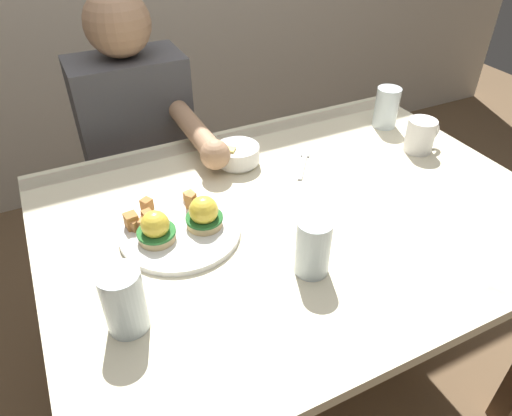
{
  "coord_description": "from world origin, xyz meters",
  "views": [
    {
      "loc": [
        -0.49,
        -0.76,
        1.42
      ],
      "look_at": [
        -0.11,
        0.0,
        0.78
      ],
      "focal_mm": 32.64,
      "sensor_mm": 36.0,
      "label": 1
    }
  ],
  "objects_px": {
    "eggs_benedict_plate": "(180,226)",
    "fruit_bowl": "(237,155)",
    "dining_table": "(296,242)",
    "water_glass_extra": "(125,304)",
    "water_glass_near": "(313,250)",
    "diner_person": "(142,150)",
    "water_glass_far": "(386,110)",
    "coffee_mug": "(421,134)",
    "fork": "(303,162)"
  },
  "relations": [
    {
      "from": "dining_table",
      "to": "fork",
      "type": "xyz_separation_m",
      "value": [
        0.12,
        0.18,
        0.11
      ]
    },
    {
      "from": "fork",
      "to": "water_glass_extra",
      "type": "bearing_deg",
      "value": -148.97
    },
    {
      "from": "eggs_benedict_plate",
      "to": "fruit_bowl",
      "type": "xyz_separation_m",
      "value": [
        0.24,
        0.22,
        0.01
      ]
    },
    {
      "from": "fruit_bowl",
      "to": "fork",
      "type": "distance_m",
      "value": 0.19
    },
    {
      "from": "water_glass_extra",
      "to": "fruit_bowl",
      "type": "bearing_deg",
      "value": 46.1
    },
    {
      "from": "water_glass_extra",
      "to": "water_glass_far",
      "type": "bearing_deg",
      "value": 25.02
    },
    {
      "from": "eggs_benedict_plate",
      "to": "water_glass_far",
      "type": "distance_m",
      "value": 0.78
    },
    {
      "from": "dining_table",
      "to": "eggs_benedict_plate",
      "type": "height_order",
      "value": "eggs_benedict_plate"
    },
    {
      "from": "coffee_mug",
      "to": "fork",
      "type": "height_order",
      "value": "coffee_mug"
    },
    {
      "from": "water_glass_far",
      "to": "water_glass_near",
      "type": "bearing_deg",
      "value": -140.38
    },
    {
      "from": "water_glass_far",
      "to": "fork",
      "type": "bearing_deg",
      "value": -166.39
    },
    {
      "from": "fork",
      "to": "water_glass_extra",
      "type": "relative_size",
      "value": 1.03
    },
    {
      "from": "water_glass_near",
      "to": "diner_person",
      "type": "distance_m",
      "value": 0.82
    },
    {
      "from": "eggs_benedict_plate",
      "to": "fork",
      "type": "xyz_separation_m",
      "value": [
        0.4,
        0.14,
        -0.02
      ]
    },
    {
      "from": "dining_table",
      "to": "fruit_bowl",
      "type": "xyz_separation_m",
      "value": [
        -0.05,
        0.25,
        0.14
      ]
    },
    {
      "from": "dining_table",
      "to": "water_glass_extra",
      "type": "height_order",
      "value": "water_glass_extra"
    },
    {
      "from": "fruit_bowl",
      "to": "water_glass_extra",
      "type": "distance_m",
      "value": 0.58
    },
    {
      "from": "dining_table",
      "to": "water_glass_extra",
      "type": "xyz_separation_m",
      "value": [
        -0.45,
        -0.17,
        0.16
      ]
    },
    {
      "from": "fork",
      "to": "water_glass_extra",
      "type": "xyz_separation_m",
      "value": [
        -0.57,
        -0.34,
        0.05
      ]
    },
    {
      "from": "fruit_bowl",
      "to": "water_glass_far",
      "type": "relative_size",
      "value": 0.97
    },
    {
      "from": "dining_table",
      "to": "coffee_mug",
      "type": "height_order",
      "value": "coffee_mug"
    },
    {
      "from": "water_glass_near",
      "to": "diner_person",
      "type": "relative_size",
      "value": 0.11
    },
    {
      "from": "water_glass_extra",
      "to": "water_glass_near",
      "type": "bearing_deg",
      "value": -3.68
    },
    {
      "from": "water_glass_far",
      "to": "diner_person",
      "type": "distance_m",
      "value": 0.79
    },
    {
      "from": "eggs_benedict_plate",
      "to": "fork",
      "type": "bearing_deg",
      "value": 19.18
    },
    {
      "from": "dining_table",
      "to": "water_glass_near",
      "type": "relative_size",
      "value": 9.57
    },
    {
      "from": "dining_table",
      "to": "water_glass_near",
      "type": "distance_m",
      "value": 0.26
    },
    {
      "from": "water_glass_near",
      "to": "coffee_mug",
      "type": "bearing_deg",
      "value": 27.94
    },
    {
      "from": "water_glass_near",
      "to": "diner_person",
      "type": "height_order",
      "value": "diner_person"
    },
    {
      "from": "coffee_mug",
      "to": "eggs_benedict_plate",
      "type": "bearing_deg",
      "value": -175.55
    },
    {
      "from": "fruit_bowl",
      "to": "coffee_mug",
      "type": "xyz_separation_m",
      "value": [
        0.5,
        -0.16,
        0.02
      ]
    },
    {
      "from": "fruit_bowl",
      "to": "water_glass_near",
      "type": "xyz_separation_m",
      "value": [
        -0.03,
        -0.44,
        0.02
      ]
    },
    {
      "from": "fruit_bowl",
      "to": "water_glass_near",
      "type": "distance_m",
      "value": 0.44
    },
    {
      "from": "eggs_benedict_plate",
      "to": "water_glass_far",
      "type": "relative_size",
      "value": 2.18
    },
    {
      "from": "fruit_bowl",
      "to": "coffee_mug",
      "type": "distance_m",
      "value": 0.52
    },
    {
      "from": "dining_table",
      "to": "water_glass_extra",
      "type": "relative_size",
      "value": 9.24
    },
    {
      "from": "eggs_benedict_plate",
      "to": "coffee_mug",
      "type": "relative_size",
      "value": 2.42
    },
    {
      "from": "eggs_benedict_plate",
      "to": "fruit_bowl",
      "type": "relative_size",
      "value": 2.25
    },
    {
      "from": "dining_table",
      "to": "eggs_benedict_plate",
      "type": "distance_m",
      "value": 0.32
    },
    {
      "from": "eggs_benedict_plate",
      "to": "coffee_mug",
      "type": "distance_m",
      "value": 0.74
    },
    {
      "from": "dining_table",
      "to": "water_glass_far",
      "type": "bearing_deg",
      "value": 29.28
    },
    {
      "from": "water_glass_near",
      "to": "water_glass_extra",
      "type": "distance_m",
      "value": 0.37
    },
    {
      "from": "fruit_bowl",
      "to": "water_glass_near",
      "type": "bearing_deg",
      "value": -94.45
    },
    {
      "from": "water_glass_near",
      "to": "water_glass_extra",
      "type": "relative_size",
      "value": 0.97
    },
    {
      "from": "fork",
      "to": "water_glass_near",
      "type": "xyz_separation_m",
      "value": [
        -0.2,
        -0.37,
        0.05
      ]
    },
    {
      "from": "fruit_bowl",
      "to": "water_glass_near",
      "type": "relative_size",
      "value": 0.96
    },
    {
      "from": "fruit_bowl",
      "to": "water_glass_near",
      "type": "height_order",
      "value": "water_glass_near"
    },
    {
      "from": "eggs_benedict_plate",
      "to": "fruit_bowl",
      "type": "height_order",
      "value": "eggs_benedict_plate"
    },
    {
      "from": "fork",
      "to": "water_glass_near",
      "type": "bearing_deg",
      "value": -118.71
    },
    {
      "from": "diner_person",
      "to": "water_glass_far",
      "type": "bearing_deg",
      "value": -26.21
    }
  ]
}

